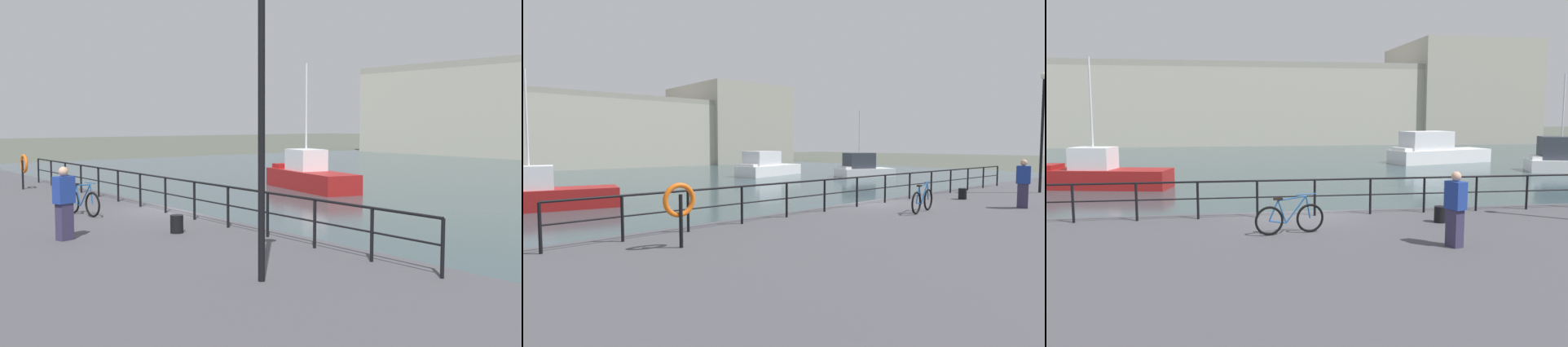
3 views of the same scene
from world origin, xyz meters
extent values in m
plane|color=#4C5147|center=(0.00, 0.00, 0.00)|extent=(240.00, 240.00, 0.00)
cube|color=#33474C|center=(0.00, 30.20, 0.01)|extent=(80.00, 60.00, 0.01)
cube|color=#47474C|center=(0.00, -6.50, 0.49)|extent=(56.00, 13.00, 0.97)
cube|color=#B2AD9E|center=(0.00, 53.70, 4.57)|extent=(74.14, 15.87, 9.14)
cube|color=#A49F91|center=(29.34, 53.70, 6.54)|extent=(15.46, 17.45, 13.07)
cube|color=gray|center=(0.00, 46.07, 9.49)|extent=(74.14, 0.60, 0.70)
cube|color=#333842|center=(19.94, 16.45, 1.58)|extent=(3.19, 2.68, 1.54)
cube|color=white|center=(18.39, 17.00, 0.93)|extent=(1.25, 1.97, 0.24)
cylinder|color=silver|center=(19.94, 16.45, 4.42)|extent=(0.10, 0.10, 4.15)
cube|color=maroon|center=(-8.49, 12.81, 0.51)|extent=(7.07, 3.35, 1.00)
cube|color=silver|center=(-9.02, 12.92, 1.59)|extent=(2.34, 1.92, 1.14)
cube|color=maroon|center=(-11.29, 13.39, 1.13)|extent=(1.09, 1.54, 0.24)
cylinder|color=silver|center=(-9.02, 12.92, 4.46)|extent=(0.10, 0.10, 4.60)
cube|color=white|center=(14.43, 23.66, 0.53)|extent=(8.57, 4.74, 1.05)
cube|color=silver|center=(13.19, 23.31, 1.78)|extent=(4.18, 3.09, 1.44)
cube|color=white|center=(11.13, 22.73, 1.18)|extent=(1.44, 2.03, 0.24)
cylinder|color=black|center=(-6.26, -0.75, 1.50)|extent=(0.07, 0.07, 1.05)
cylinder|color=black|center=(-4.61, -0.75, 1.50)|extent=(0.07, 0.07, 1.05)
cylinder|color=black|center=(-2.95, -0.75, 1.50)|extent=(0.07, 0.07, 1.05)
cylinder|color=black|center=(-1.29, -0.75, 1.50)|extent=(0.07, 0.07, 1.05)
cylinder|color=black|center=(0.36, -0.75, 1.50)|extent=(0.07, 0.07, 1.05)
cylinder|color=black|center=(2.02, -0.75, 1.50)|extent=(0.07, 0.07, 1.05)
cylinder|color=black|center=(3.68, -0.75, 1.50)|extent=(0.07, 0.07, 1.05)
cylinder|color=black|center=(5.33, -0.75, 1.50)|extent=(0.07, 0.07, 1.05)
cylinder|color=black|center=(6.99, -0.75, 1.50)|extent=(0.07, 0.07, 1.05)
cylinder|color=black|center=(-0.46, -0.75, 2.02)|extent=(21.53, 0.06, 0.06)
cylinder|color=black|center=(-0.46, -0.75, 1.55)|extent=(21.53, 0.04, 0.04)
torus|color=black|center=(-0.10, -2.82, 1.33)|extent=(0.72, 0.19, 0.72)
torus|color=black|center=(-1.13, -3.02, 1.33)|extent=(0.72, 0.19, 0.72)
cylinder|color=#194C8C|center=(-0.46, -2.89, 1.57)|extent=(0.55, 0.14, 0.66)
cylinder|color=#194C8C|center=(-0.81, -2.96, 1.54)|extent=(0.24, 0.08, 0.58)
cylinder|color=#194C8C|center=(-0.56, -2.91, 1.86)|extent=(0.72, 0.17, 0.11)
cylinder|color=#194C8C|center=(-0.92, -2.98, 1.29)|extent=(0.43, 0.12, 0.12)
cylinder|color=#194C8C|center=(-1.02, -3.00, 1.58)|extent=(0.26, 0.08, 0.51)
cylinder|color=#194C8C|center=(-0.15, -2.83, 1.61)|extent=(0.14, 0.06, 0.57)
cube|color=black|center=(-0.91, -2.98, 1.86)|extent=(0.23, 0.13, 0.05)
cylinder|color=#194C8C|center=(-0.20, -2.84, 1.94)|extent=(0.52, 0.12, 0.02)
cylinder|color=black|center=(3.58, -2.19, 1.19)|extent=(0.32, 0.32, 0.44)
cube|color=#332D4C|center=(2.86, -4.70, 1.40)|extent=(0.34, 0.40, 0.85)
cube|color=navy|center=(2.86, -4.70, 2.13)|extent=(0.40, 0.51, 0.62)
sphere|color=tan|center=(2.86, -4.70, 2.55)|extent=(0.22, 0.22, 0.22)
camera|label=1|loc=(17.15, -9.84, 3.70)|focal=44.19mm
camera|label=2|loc=(-13.06, -10.40, 3.18)|focal=29.35mm
camera|label=3|loc=(-2.09, -15.45, 3.94)|focal=35.99mm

